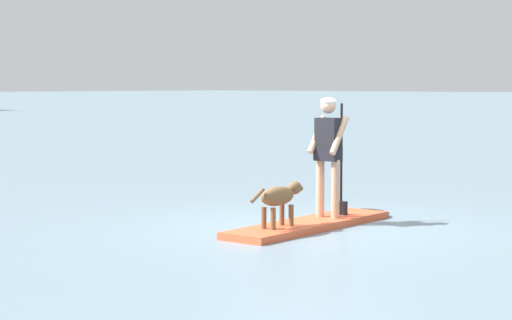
# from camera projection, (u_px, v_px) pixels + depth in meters

# --- Properties ---
(ground_plane) EXTENTS (400.00, 400.00, 0.00)m
(ground_plane) POSITION_uv_depth(u_px,v_px,m) (309.00, 228.00, 13.12)
(ground_plane) COLOR slate
(paddleboard) EXTENTS (3.44, 0.94, 0.10)m
(paddleboard) POSITION_uv_depth(u_px,v_px,m) (318.00, 223.00, 13.29)
(paddleboard) COLOR #E55933
(paddleboard) RESTS_ON ground_plane
(person_paddler) EXTENTS (0.62, 0.50, 1.71)m
(person_paddler) POSITION_uv_depth(u_px,v_px,m) (329.00, 148.00, 13.40)
(person_paddler) COLOR tan
(person_paddler) RESTS_ON paddleboard
(dog) EXTENTS (1.13, 0.27, 0.59)m
(dog) POSITION_uv_depth(u_px,v_px,m) (280.00, 197.00, 12.54)
(dog) COLOR brown
(dog) RESTS_ON paddleboard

